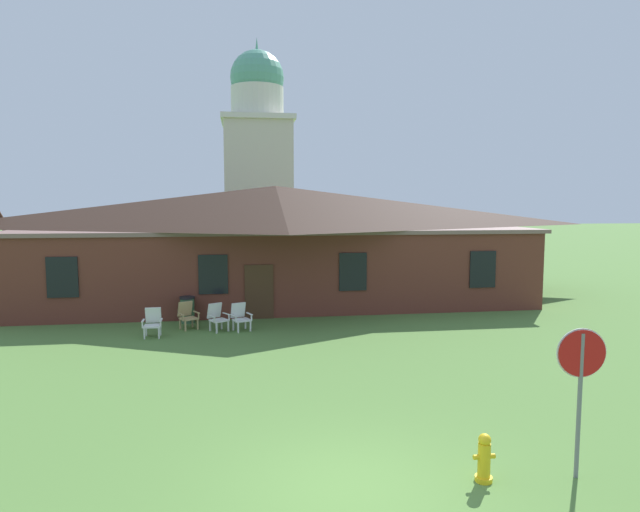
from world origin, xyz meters
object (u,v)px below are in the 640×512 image
Objects in this scene: stop_sign at (581,372)px; fire_hydrant at (484,459)px; lawn_chair_by_porch at (153,322)px; lawn_chair_left_end at (217,316)px; lawn_chair_middle at (240,316)px; lawn_chair_near_door at (187,315)px; trash_bin at (187,309)px.

fire_hydrant is (-1.55, 0.10, -1.38)m from stop_sign.
lawn_chair_by_porch is 1.21× the size of fire_hydrant.
stop_sign is 2.58× the size of lawn_chair_by_porch.
stop_sign reaches higher than lawn_chair_by_porch.
stop_sign is at bearing -60.76° from lawn_chair_left_end.
lawn_chair_middle is at bearing -4.46° from lawn_chair_left_end.
lawn_chair_left_end is at bearing 113.00° from fire_hydrant.
fire_hydrant is at bearing -63.40° from lawn_chair_near_door.
lawn_chair_near_door is 1.21× the size of fire_hydrant.
trash_bin is (-7.38, 12.57, -1.26)m from stop_sign.
fire_hydrant is at bearing -70.50° from lawn_chair_middle.
trash_bin reaches higher than fire_hydrant.
lawn_chair_near_door and lawn_chair_middle have the same top height.
lawn_chair_middle is at bearing -15.22° from lawn_chair_near_door.
lawn_chair_by_porch is at bearing 128.17° from stop_sign.
lawn_chair_by_porch and lawn_chair_left_end have the same top height.
lawn_chair_middle is 11.62m from fire_hydrant.
lawn_chair_left_end is (-6.22, 11.12, -1.26)m from stop_sign.
lawn_chair_left_end is 0.98× the size of trash_bin.
lawn_chair_near_door is at bearing 43.45° from lawn_chair_by_porch.
lawn_chair_left_end and lawn_chair_middle have the same top height.
lawn_chair_by_porch and lawn_chair_middle have the same top height.
lawn_chair_by_porch reaches higher than fire_hydrant.
stop_sign is 2.58× the size of lawn_chair_middle.
lawn_chair_near_door is 0.98× the size of trash_bin.
fire_hydrant is 0.81× the size of trash_bin.
stop_sign is 14.64m from trash_bin.
lawn_chair_left_end is (1.06, -0.44, 0.00)m from lawn_chair_near_door.
trash_bin is at bearing 115.07° from fire_hydrant.
lawn_chair_near_door is (1.03, 0.98, 0.00)m from lawn_chair_by_porch.
lawn_chair_by_porch is (-8.32, 10.58, -1.26)m from stop_sign.
trash_bin reaches higher than lawn_chair_near_door.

